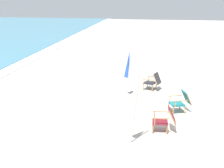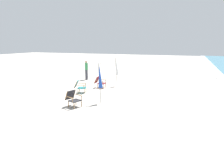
{
  "view_description": "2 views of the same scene",
  "coord_description": "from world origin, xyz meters",
  "px_view_note": "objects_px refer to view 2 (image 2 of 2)",
  "views": [
    {
      "loc": [
        -10.71,
        0.98,
        4.22
      ],
      "look_at": [
        0.44,
        2.73,
        0.88
      ],
      "focal_mm": 50.0,
      "sensor_mm": 36.0,
      "label": 1
    },
    {
      "loc": [
        10.93,
        6.49,
        3.13
      ],
      "look_at": [
        0.94,
        2.63,
        0.89
      ],
      "focal_mm": 32.0,
      "sensor_mm": 36.0,
      "label": 2
    }
  ],
  "objects_px": {
    "umbrella_furled_blue": "(100,77)",
    "person_near_chairs": "(86,70)",
    "umbrella_furled_white": "(117,67)",
    "beach_chair_mid_center": "(79,86)",
    "beach_chair_front_right": "(73,98)",
    "beach_chair_front_left": "(99,82)"
  },
  "relations": [
    {
      "from": "beach_chair_front_right",
      "to": "beach_chair_mid_center",
      "type": "relative_size",
      "value": 0.99
    },
    {
      "from": "person_near_chairs",
      "to": "beach_chair_mid_center",
      "type": "bearing_deg",
      "value": 22.63
    },
    {
      "from": "beach_chair_front_right",
      "to": "umbrella_furled_blue",
      "type": "xyz_separation_m",
      "value": [
        -1.04,
        1.02,
        0.95
      ]
    },
    {
      "from": "umbrella_furled_blue",
      "to": "person_near_chairs",
      "type": "height_order",
      "value": "umbrella_furled_blue"
    },
    {
      "from": "beach_chair_front_right",
      "to": "beach_chair_mid_center",
      "type": "xyz_separation_m",
      "value": [
        -2.51,
        -1.09,
        -0.0
      ]
    },
    {
      "from": "beach_chair_mid_center",
      "to": "person_near_chairs",
      "type": "relative_size",
      "value": 0.54
    },
    {
      "from": "beach_chair_mid_center",
      "to": "umbrella_furled_white",
      "type": "xyz_separation_m",
      "value": [
        -2.75,
        1.5,
        0.96
      ]
    },
    {
      "from": "beach_chair_front_right",
      "to": "person_near_chairs",
      "type": "distance_m",
      "value": 7.32
    },
    {
      "from": "beach_chair_front_right",
      "to": "beach_chair_mid_center",
      "type": "distance_m",
      "value": 2.74
    },
    {
      "from": "beach_chair_mid_center",
      "to": "person_near_chairs",
      "type": "xyz_separation_m",
      "value": [
        -4.21,
        -1.76,
        0.41
      ]
    },
    {
      "from": "beach_chair_front_right",
      "to": "person_near_chairs",
      "type": "height_order",
      "value": "person_near_chairs"
    },
    {
      "from": "beach_chair_front_left",
      "to": "beach_chair_front_right",
      "type": "relative_size",
      "value": 0.92
    },
    {
      "from": "beach_chair_front_left",
      "to": "person_near_chairs",
      "type": "relative_size",
      "value": 0.49
    },
    {
      "from": "beach_chair_front_right",
      "to": "person_near_chairs",
      "type": "xyz_separation_m",
      "value": [
        -6.73,
        -2.84,
        0.41
      ]
    },
    {
      "from": "beach_chair_front_left",
      "to": "umbrella_furled_blue",
      "type": "distance_m",
      "value": 3.7
    },
    {
      "from": "umbrella_furled_white",
      "to": "person_near_chairs",
      "type": "height_order",
      "value": "umbrella_furled_white"
    },
    {
      "from": "beach_chair_front_left",
      "to": "beach_chair_front_right",
      "type": "xyz_separation_m",
      "value": [
        4.27,
        0.5,
        0.0
      ]
    },
    {
      "from": "umbrella_furled_blue",
      "to": "person_near_chairs",
      "type": "xyz_separation_m",
      "value": [
        -5.69,
        -3.86,
        -0.54
      ]
    },
    {
      "from": "umbrella_furled_white",
      "to": "beach_chair_front_left",
      "type": "bearing_deg",
      "value": -42.66
    },
    {
      "from": "umbrella_furled_blue",
      "to": "umbrella_furled_white",
      "type": "distance_m",
      "value": 4.27
    },
    {
      "from": "beach_chair_front_left",
      "to": "umbrella_furled_white",
      "type": "relative_size",
      "value": 0.38
    },
    {
      "from": "beach_chair_front_left",
      "to": "beach_chair_front_right",
      "type": "distance_m",
      "value": 4.3
    }
  ]
}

